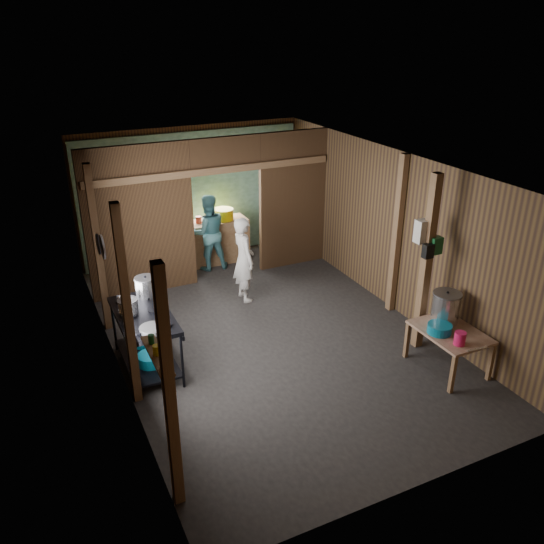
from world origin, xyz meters
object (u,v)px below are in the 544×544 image
stock_pot (446,308)px  pink_bucket (460,338)px  yellow_tub (224,214)px  cook (244,259)px  gas_range (146,341)px  stove_pot_large (146,287)px  prep_table (448,350)px

stock_pot → pink_bucket: bearing=-112.6°
yellow_tub → cook: 1.80m
gas_range → stock_pot: 4.12m
gas_range → cook: 2.45m
gas_range → stove_pot_large: bearing=70.9°
gas_range → cook: size_ratio=0.97×
stock_pot → pink_bucket: 0.61m
gas_range → prep_table: size_ratio=1.44×
stove_pot_large → yellow_tub: stove_pot_large is taller
prep_table → pink_bucket: (-0.14, -0.31, 0.38)m
stock_pot → cook: (-1.78, 2.90, -0.06)m
prep_table → yellow_tub: yellow_tub is taller
stove_pot_large → pink_bucket: (3.40, -2.59, -0.30)m
gas_range → prep_table: (3.71, -1.79, -0.13)m
pink_bucket → cook: cook is taller
stove_pot_large → cook: cook is taller
gas_range → cook: (2.02, 1.36, 0.31)m
yellow_tub → stove_pot_large: bearing=-129.6°
stove_pot_large → gas_range: bearing=-109.1°
gas_range → stock_pot: bearing=-22.1°
gas_range → stock_pot: size_ratio=3.11×
pink_bucket → yellow_tub: size_ratio=0.46×
prep_table → yellow_tub: (-1.38, 4.90, 0.66)m
stove_pot_large → pink_bucket: stove_pot_large is taller
prep_table → stove_pot_large: 4.26m
stock_pot → yellow_tub: size_ratio=1.19×
prep_table → cook: cook is taller
yellow_tub → pink_bucket: bearing=-76.6°
stock_pot → yellow_tub: 4.88m
pink_bucket → yellow_tub: (-1.24, 5.21, 0.28)m
stock_pot → gas_range: bearing=157.9°
stove_pot_large → yellow_tub: bearing=50.4°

